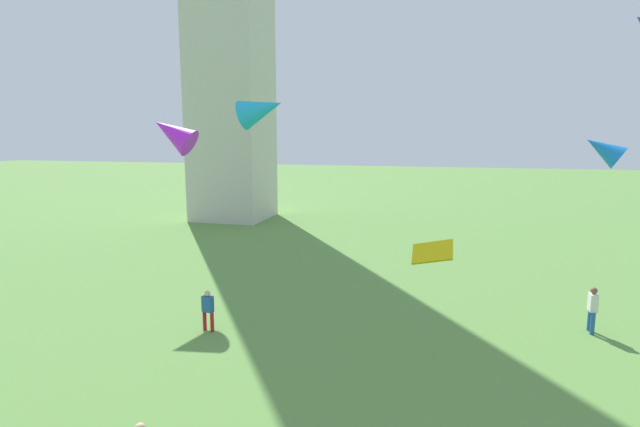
{
  "coord_description": "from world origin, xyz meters",
  "views": [
    {
      "loc": [
        3.86,
        1.2,
        7.5
      ],
      "look_at": [
        -0.74,
        18.79,
        4.57
      ],
      "focal_mm": 27.47,
      "sensor_mm": 36.0,
      "label": 1
    }
  ],
  "objects_px": {
    "kite_flying_1": "(603,149)",
    "kite_flying_3": "(173,133)",
    "kite_flying_4": "(262,109)",
    "kite_flying_2": "(432,252)",
    "person_1": "(592,307)",
    "person_3": "(208,308)"
  },
  "relations": [
    {
      "from": "kite_flying_1",
      "to": "kite_flying_3",
      "type": "relative_size",
      "value": 0.89
    },
    {
      "from": "kite_flying_4",
      "to": "kite_flying_2",
      "type": "bearing_deg",
      "value": -129.05
    },
    {
      "from": "kite_flying_2",
      "to": "kite_flying_3",
      "type": "relative_size",
      "value": 0.51
    },
    {
      "from": "person_1",
      "to": "kite_flying_2",
      "type": "height_order",
      "value": "kite_flying_2"
    },
    {
      "from": "person_1",
      "to": "kite_flying_2",
      "type": "xyz_separation_m",
      "value": [
        -5.94,
        -3.27,
        2.56
      ]
    },
    {
      "from": "person_3",
      "to": "kite_flying_3",
      "type": "xyz_separation_m",
      "value": [
        -4.52,
        5.55,
        6.68
      ]
    },
    {
      "from": "kite_flying_3",
      "to": "kite_flying_2",
      "type": "bearing_deg",
      "value": 61.74
    },
    {
      "from": "person_3",
      "to": "kite_flying_2",
      "type": "height_order",
      "value": "kite_flying_2"
    },
    {
      "from": "kite_flying_1",
      "to": "kite_flying_2",
      "type": "height_order",
      "value": "kite_flying_1"
    },
    {
      "from": "person_1",
      "to": "kite_flying_4",
      "type": "distance_m",
      "value": 17.12
    },
    {
      "from": "person_3",
      "to": "person_1",
      "type": "bearing_deg",
      "value": -155.59
    },
    {
      "from": "person_3",
      "to": "kite_flying_4",
      "type": "bearing_deg",
      "value": -75.64
    },
    {
      "from": "kite_flying_3",
      "to": "kite_flying_4",
      "type": "xyz_separation_m",
      "value": [
        4.0,
        1.83,
        1.17
      ]
    },
    {
      "from": "person_1",
      "to": "kite_flying_1",
      "type": "bearing_deg",
      "value": -14.68
    },
    {
      "from": "kite_flying_3",
      "to": "kite_flying_4",
      "type": "relative_size",
      "value": 1.05
    },
    {
      "from": "person_3",
      "to": "kite_flying_2",
      "type": "bearing_deg",
      "value": -167.59
    },
    {
      "from": "kite_flying_4",
      "to": "person_3",
      "type": "bearing_deg",
      "value": -176.34
    },
    {
      "from": "person_3",
      "to": "kite_flying_2",
      "type": "xyz_separation_m",
      "value": [
        8.32,
        0.3,
        2.66
      ]
    },
    {
      "from": "person_1",
      "to": "kite_flying_2",
      "type": "bearing_deg",
      "value": 118.36
    },
    {
      "from": "person_3",
      "to": "kite_flying_2",
      "type": "relative_size",
      "value": 1.19
    },
    {
      "from": "kite_flying_1",
      "to": "kite_flying_2",
      "type": "xyz_separation_m",
      "value": [
        -7.65,
        -10.03,
        -3.24
      ]
    },
    {
      "from": "kite_flying_2",
      "to": "kite_flying_3",
      "type": "height_order",
      "value": "kite_flying_3"
    }
  ]
}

